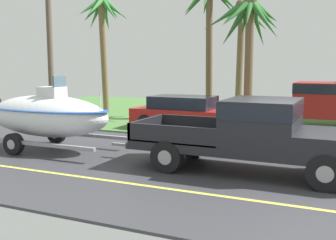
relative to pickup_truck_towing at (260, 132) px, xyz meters
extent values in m
cube|color=#38383D|center=(0.75, -0.33, -1.05)|extent=(36.00, 8.00, 0.06)
cube|color=#477538|center=(0.75, 10.67, -1.03)|extent=(36.00, 14.00, 0.11)
cube|color=#DBCC4C|center=(0.75, -2.13, -1.02)|extent=(34.20, 0.12, 0.01)
cube|color=black|center=(-0.36, 0.00, -0.39)|extent=(5.58, 2.02, 0.22)
cube|color=black|center=(1.65, 0.00, -0.09)|extent=(1.56, 2.02, 0.38)
cube|color=black|center=(0.03, 0.00, 0.26)|extent=(1.68, 2.02, 1.09)
cube|color=black|center=(0.03, 0.00, 0.57)|extent=(1.70, 2.04, 0.38)
cube|color=black|center=(-1.98, 0.00, -0.26)|extent=(2.35, 2.02, 0.04)
cube|color=black|center=(-1.98, 0.97, -0.06)|extent=(2.35, 0.08, 0.45)
cube|color=black|center=(-1.98, -0.97, -0.06)|extent=(2.35, 0.08, 0.45)
cube|color=black|center=(-3.11, 0.00, -0.06)|extent=(0.08, 2.02, 0.45)
cube|color=#333338|center=(-3.21, 0.00, -0.45)|extent=(0.12, 1.82, 0.16)
sphere|color=#B2B2B7|center=(-3.33, 0.00, -0.40)|extent=(0.10, 0.10, 0.10)
cylinder|color=black|center=(1.58, 0.90, -0.62)|extent=(0.80, 0.28, 0.80)
cylinder|color=#9E9EA3|center=(1.58, 0.90, -0.62)|extent=(0.36, 0.29, 0.36)
cylinder|color=black|center=(1.58, -0.90, -0.62)|extent=(0.80, 0.28, 0.80)
cylinder|color=#9E9EA3|center=(1.58, -0.90, -0.62)|extent=(0.36, 0.29, 0.36)
cylinder|color=black|center=(-2.09, 0.90, -0.62)|extent=(0.80, 0.28, 0.80)
cylinder|color=#9E9EA3|center=(-2.09, 0.90, -0.62)|extent=(0.36, 0.29, 0.36)
cylinder|color=black|center=(-2.09, -0.90, -0.62)|extent=(0.80, 0.28, 0.80)
cylinder|color=#9E9EA3|center=(-2.09, -0.90, -0.62)|extent=(0.36, 0.29, 0.36)
cube|color=gray|center=(-3.78, 0.00, -0.64)|extent=(0.90, 0.10, 0.08)
cube|color=gray|center=(-6.58, 0.90, -0.64)|extent=(4.70, 0.12, 0.10)
cube|color=gray|center=(-6.58, -0.90, -0.64)|extent=(4.70, 0.12, 0.10)
cylinder|color=black|center=(-7.05, 0.96, -0.70)|extent=(0.64, 0.22, 0.64)
cylinder|color=#9E9EA3|center=(-7.05, 0.96, -0.70)|extent=(0.29, 0.23, 0.29)
cylinder|color=black|center=(-7.05, -0.96, -0.70)|extent=(0.64, 0.22, 0.64)
cylinder|color=#9E9EA3|center=(-7.05, -0.96, -0.70)|extent=(0.29, 0.23, 0.29)
ellipsoid|color=silver|center=(-6.58, 0.00, 0.05)|extent=(4.35, 1.72, 1.28)
ellipsoid|color=#1E4CA5|center=(-6.58, 0.00, 0.27)|extent=(4.43, 1.75, 0.12)
cube|color=silver|center=(-6.36, 0.00, 0.63)|extent=(0.70, 0.60, 0.65)
cube|color=slate|center=(-6.06, 0.00, 1.10)|extent=(0.06, 0.56, 0.36)
cylinder|color=silver|center=(-4.62, 0.00, 0.55)|extent=(0.04, 0.04, 0.50)
cube|color=maroon|center=(0.26, 7.77, -0.39)|extent=(5.54, 1.97, 0.22)
cube|color=maroon|center=(0.65, 7.77, 0.30)|extent=(1.66, 1.97, 1.18)
cube|color=black|center=(0.65, 7.77, 0.66)|extent=(1.68, 1.99, 0.38)
cube|color=#621111|center=(-1.34, 7.77, -0.26)|extent=(2.33, 1.97, 0.04)
cube|color=maroon|center=(-1.34, 8.71, -0.06)|extent=(2.33, 0.08, 0.45)
cube|color=maroon|center=(-1.34, 6.83, -0.06)|extent=(2.33, 0.08, 0.45)
cube|color=maroon|center=(-2.47, 7.77, -0.06)|extent=(0.08, 1.97, 0.45)
cube|color=#333338|center=(-2.57, 7.77, -0.45)|extent=(0.12, 1.77, 0.16)
sphere|color=#B2B2B7|center=(-2.69, 7.77, -0.40)|extent=(0.10, 0.10, 0.10)
cylinder|color=black|center=(-1.46, 8.64, -0.62)|extent=(0.80, 0.28, 0.80)
cylinder|color=#9E9EA3|center=(-1.46, 8.64, -0.62)|extent=(0.36, 0.29, 0.36)
cylinder|color=black|center=(-1.46, 6.90, -0.62)|extent=(0.80, 0.28, 0.80)
cylinder|color=#9E9EA3|center=(-1.46, 6.90, -0.62)|extent=(0.36, 0.29, 0.36)
cube|color=#B21E19|center=(-3.99, 5.29, -0.49)|extent=(4.44, 1.77, 0.70)
cube|color=black|center=(-4.21, 5.29, 0.11)|extent=(2.49, 1.63, 0.50)
cylinder|color=black|center=(-2.48, 6.08, -0.69)|extent=(0.66, 0.22, 0.66)
cylinder|color=#9E9EA3|center=(-2.48, 6.08, -0.69)|extent=(0.30, 0.23, 0.30)
cylinder|color=black|center=(-2.48, 4.49, -0.69)|extent=(0.66, 0.22, 0.66)
cylinder|color=#9E9EA3|center=(-2.48, 4.49, -0.69)|extent=(0.30, 0.23, 0.30)
cylinder|color=black|center=(-5.50, 6.08, -0.69)|extent=(0.66, 0.22, 0.66)
cylinder|color=#9E9EA3|center=(-5.50, 6.08, -0.69)|extent=(0.30, 0.23, 0.30)
cylinder|color=black|center=(-5.50, 4.49, -0.69)|extent=(0.66, 0.22, 0.66)
cylinder|color=#9E9EA3|center=(-5.50, 4.49, -0.69)|extent=(0.30, 0.23, 0.30)
cylinder|color=brown|center=(-10.09, 8.60, 1.96)|extent=(0.32, 0.66, 5.97)
cone|color=#387A38|center=(-9.49, 8.63, 4.48)|extent=(1.48, 0.51, 1.26)
cone|color=#387A38|center=(-9.58, 9.01, 4.43)|extent=(1.37, 1.20, 1.26)
cone|color=#387A38|center=(-9.96, 9.14, 4.50)|extent=(0.66, 1.39, 1.17)
cone|color=#387A38|center=(-10.33, 9.25, 4.20)|extent=(0.96, 1.72, 1.76)
cone|color=#387A38|center=(-10.60, 8.74, 4.21)|extent=(1.36, 0.65, 1.63)
cone|color=#387A38|center=(-10.54, 8.41, 4.38)|extent=(1.37, 0.90, 1.40)
cone|color=#387A38|center=(-10.49, 8.10, 4.51)|extent=(1.21, 1.38, 1.15)
cone|color=#387A38|center=(-9.95, 7.77, 4.46)|extent=(0.61, 1.86, 1.24)
cone|color=#387A38|center=(-9.44, 8.21, 4.34)|extent=(1.62, 1.13, 1.44)
cylinder|color=brown|center=(-4.30, 8.72, 2.12)|extent=(0.31, 0.48, 6.30)
cone|color=#2D6B2D|center=(-4.60, 9.15, 4.65)|extent=(1.09, 1.33, 1.50)
cone|color=#2D6B2D|center=(-5.00, 8.89, 4.59)|extent=(1.77, 0.79, 1.65)
cylinder|color=brown|center=(-1.90, 6.59, 1.54)|extent=(0.34, 0.36, 5.12)
cone|color=#2D6B2D|center=(-1.34, 6.52, 3.52)|extent=(1.41, 0.51, 1.39)
cone|color=#2D6B2D|center=(-1.44, 7.06, 3.71)|extent=(1.33, 1.35, 1.10)
cone|color=#2D6B2D|center=(-1.74, 7.25, 3.23)|extent=(0.68, 1.65, 1.92)
cone|color=#2D6B2D|center=(-2.17, 7.01, 3.45)|extent=(0.94, 1.21, 1.48)
cone|color=#2D6B2D|center=(-2.50, 6.74, 3.25)|extent=(1.62, 0.77, 1.93)
cone|color=#2D6B2D|center=(-2.81, 6.40, 3.55)|extent=(2.02, 0.68, 1.34)
cone|color=#2D6B2D|center=(-2.22, 5.92, 3.60)|extent=(1.02, 1.64, 1.27)
cone|color=#2D6B2D|center=(-1.83, 6.08, 3.59)|extent=(0.47, 1.29, 1.24)
cone|color=#2D6B2D|center=(-1.27, 6.21, 3.33)|extent=(1.61, 1.14, 1.75)
sphere|color=brown|center=(-1.90, 6.59, 4.09)|extent=(0.55, 0.55, 0.55)
cylinder|color=brown|center=(-3.93, 13.03, 1.93)|extent=(0.37, 0.80, 5.91)
cone|color=#286028|center=(-3.24, 13.12, 4.18)|extent=(1.73, 0.64, 1.69)
cone|color=#286028|center=(-3.59, 13.77, 4.46)|extent=(1.08, 1.80, 1.16)
cone|color=#286028|center=(-4.22, 13.63, 4.30)|extent=(0.95, 1.52, 1.37)
cone|color=#286028|center=(-4.79, 12.88, 4.29)|extent=(1.99, 0.69, 1.47)
cone|color=#286028|center=(-4.29, 12.45, 4.27)|extent=(1.20, 1.59, 1.51)
cone|color=#286028|center=(-3.77, 12.58, 4.27)|extent=(0.85, 1.37, 1.49)
sphere|color=brown|center=(-3.93, 13.03, 4.88)|extent=(0.60, 0.60, 0.60)
cylinder|color=brown|center=(-10.00, 4.30, 2.90)|extent=(0.24, 0.24, 7.84)
camera|label=1|loc=(2.03, -9.93, 1.67)|focal=43.97mm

